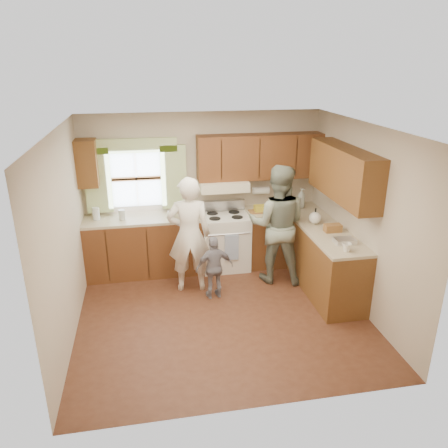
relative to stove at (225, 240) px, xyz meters
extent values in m
plane|color=#472416|center=(-0.30, -1.44, -0.47)|extent=(3.80, 3.80, 0.00)
plane|color=white|center=(-0.30, -1.44, 2.03)|extent=(3.80, 3.80, 0.00)
plane|color=beige|center=(-0.30, 0.31, 0.78)|extent=(3.80, 0.00, 3.80)
plane|color=beige|center=(-0.30, -3.19, 0.78)|extent=(3.80, 0.00, 3.80)
plane|color=beige|center=(-2.20, -1.44, 0.78)|extent=(0.00, 3.50, 3.50)
plane|color=beige|center=(1.60, -1.44, 0.78)|extent=(0.00, 3.50, 3.50)
cube|color=#4A2710|center=(-1.29, 0.01, -0.02)|extent=(1.82, 0.60, 0.90)
cube|color=#4A2710|center=(0.99, 0.01, -0.02)|extent=(1.22, 0.60, 0.90)
cube|color=#43280F|center=(1.30, -1.11, -0.02)|extent=(0.60, 1.65, 0.90)
cube|color=#C0B490|center=(-1.29, 0.01, 0.45)|extent=(1.82, 0.60, 0.04)
cube|color=#C0B490|center=(0.99, 0.01, 0.45)|extent=(1.22, 0.60, 0.04)
cube|color=#C0B490|center=(1.30, -1.11, 0.45)|extent=(0.60, 1.65, 0.04)
cube|color=#4A2710|center=(0.60, 0.15, 1.33)|extent=(2.00, 0.33, 0.70)
cube|color=#43280F|center=(-2.05, 0.15, 1.33)|extent=(0.30, 0.33, 0.70)
cube|color=#43280F|center=(1.43, -1.11, 1.33)|extent=(0.33, 1.65, 0.70)
cube|color=beige|center=(0.00, 0.08, 0.91)|extent=(0.76, 0.45, 0.15)
cube|color=silver|center=(-1.35, 0.29, 1.03)|extent=(0.90, 0.03, 0.90)
cube|color=#FFF64B|center=(-1.93, 0.24, 1.03)|extent=(0.40, 0.05, 1.02)
cube|color=#FFF64B|center=(-0.77, 0.24, 1.03)|extent=(0.40, 0.05, 1.02)
cube|color=#FFF64B|center=(-1.35, 0.24, 1.55)|extent=(1.30, 0.05, 0.22)
cylinder|color=white|center=(0.65, 0.21, 0.75)|extent=(0.27, 0.12, 0.12)
imported|color=silver|center=(-0.84, -0.03, 0.53)|extent=(0.15, 0.15, 0.11)
imported|color=silver|center=(1.29, 0.04, 0.64)|extent=(0.17, 0.17, 0.33)
imported|color=silver|center=(0.84, -0.15, 0.50)|extent=(0.24, 0.24, 0.05)
imported|color=silver|center=(1.27, -1.75, 0.53)|extent=(0.15, 0.15, 0.11)
cylinder|color=silver|center=(-1.99, 0.05, 0.57)|extent=(0.11, 0.11, 0.19)
cube|color=olive|center=(0.53, -0.06, 0.48)|extent=(0.26, 0.20, 0.02)
cube|color=gold|center=(0.58, -0.07, 0.53)|extent=(0.21, 0.14, 0.11)
cylinder|color=silver|center=(0.99, 0.08, 0.59)|extent=(0.12, 0.12, 0.23)
cylinder|color=silver|center=(1.18, -0.07, 0.58)|extent=(0.11, 0.11, 0.21)
sphere|color=silver|center=(1.24, -0.72, 0.57)|extent=(0.18, 0.18, 0.18)
cube|color=olive|center=(1.37, -1.07, 0.53)|extent=(0.24, 0.13, 0.11)
cube|color=silver|center=(1.36, -1.49, 0.51)|extent=(0.27, 0.19, 0.06)
cylinder|color=silver|center=(-1.60, -0.02, 0.55)|extent=(0.10, 0.10, 0.16)
cube|color=silver|center=(0.00, -0.01, -0.02)|extent=(0.76, 0.64, 0.90)
cube|color=#B7B7BC|center=(0.00, 0.25, 0.52)|extent=(0.76, 0.10, 0.16)
cylinder|color=#B7B7BC|center=(0.00, -0.33, 0.23)|extent=(0.68, 0.03, 0.03)
cube|color=#43629D|center=(0.05, -0.35, 0.01)|extent=(0.22, 0.02, 0.42)
cylinder|color=black|center=(-0.18, 0.11, 0.44)|extent=(0.18, 0.18, 0.01)
cylinder|color=black|center=(0.18, 0.11, 0.44)|extent=(0.18, 0.18, 0.01)
cylinder|color=black|center=(-0.18, -0.14, 0.44)|extent=(0.18, 0.18, 0.01)
cylinder|color=black|center=(0.18, -0.14, 0.44)|extent=(0.18, 0.18, 0.01)
imported|color=white|center=(-0.64, -0.65, 0.40)|extent=(0.66, 0.46, 1.73)
imported|color=#21382C|center=(0.70, -0.59, 0.45)|extent=(1.07, 0.95, 1.83)
imported|color=gray|center=(-0.32, -0.96, 0.00)|extent=(0.58, 0.30, 0.94)
camera|label=1|loc=(-1.20, -6.48, 2.78)|focal=35.00mm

